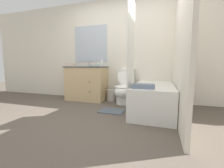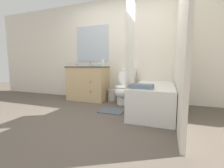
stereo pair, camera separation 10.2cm
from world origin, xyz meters
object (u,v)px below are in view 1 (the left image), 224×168
sink_faucet (90,65)px  soap_dispenser (102,63)px  toilet (124,89)px  vanity_cabinet (87,83)px  bath_towel_folded (143,86)px  tissue_box (98,65)px  bath_mat (112,111)px  hand_towel_folded (71,65)px  bathtub (153,98)px  wastebasket (112,95)px

sink_faucet → soap_dispenser: size_ratio=0.76×
toilet → sink_faucet: bearing=165.7°
vanity_cabinet → bath_towel_folded: 1.82m
vanity_cabinet → tissue_box: tissue_box is taller
bath_towel_folded → bath_mat: (-0.61, 0.24, -0.54)m
toilet → tissue_box: (-0.74, 0.24, 0.55)m
vanity_cabinet → bath_mat: vanity_cabinet is taller
toilet → hand_towel_folded: 1.44m
bathtub → toilet: bearing=148.2°
toilet → wastebasket: toilet is taller
soap_dispenser → toilet: bearing=-9.3°
toilet → bath_mat: toilet is taller
hand_towel_folded → bath_mat: bearing=-24.8°
sink_faucet → wastebasket: (0.64, -0.09, -0.75)m
sink_faucet → tissue_box: size_ratio=1.12×
bath_mat → bathtub: bearing=19.4°
sink_faucet → bath_mat: bearing=-45.4°
sink_faucet → soap_dispenser: (0.40, -0.16, 0.05)m
sink_faucet → hand_towel_folded: sink_faucet is taller
tissue_box → hand_towel_folded: tissue_box is taller
toilet → bath_towel_folded: size_ratio=2.39×
soap_dispenser → bath_mat: (0.52, -0.78, -0.93)m
bath_towel_folded → bathtub: bearing=74.5°
sink_faucet → bathtub: size_ratio=0.09×
vanity_cabinet → sink_faucet: size_ratio=6.98×
tissue_box → soap_dispenser: size_ratio=0.68×
soap_dispenser → bathtub: bearing=-22.2°
soap_dispenser → hand_towel_folded: bearing=-165.1°
vanity_cabinet → toilet: size_ratio=1.19×
bathtub → bath_mat: bathtub is taller
tissue_box → bath_mat: size_ratio=0.28×
bathtub → bath_mat: size_ratio=3.31×
vanity_cabinet → soap_dispenser: soap_dispenser is taller
tissue_box → bath_towel_folded: (1.27, -1.16, -0.34)m
hand_towel_folded → vanity_cabinet: bearing=26.1°
wastebasket → tissue_box: (-0.38, 0.07, 0.75)m
hand_towel_folded → sink_faucet: bearing=46.2°
vanity_cabinet → bathtub: vanity_cabinet is taller
wastebasket → tissue_box: tissue_box is taller
tissue_box → sink_faucet: bearing=177.1°
wastebasket → bath_mat: bearing=-71.3°
toilet → hand_towel_folded: hand_towel_folded is taller
toilet → bath_towel_folded: bearing=-59.7°
sink_faucet → toilet: 1.16m
vanity_cabinet → sink_faucet: sink_faucet is taller
vanity_cabinet → bath_towel_folded: (1.53, -0.99, 0.11)m
sink_faucet → toilet: bearing=-14.3°
hand_towel_folded → bath_towel_folded: size_ratio=0.66×
toilet → soap_dispenser: size_ratio=4.45×
wastebasket → soap_dispenser: (-0.23, -0.07, 0.79)m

